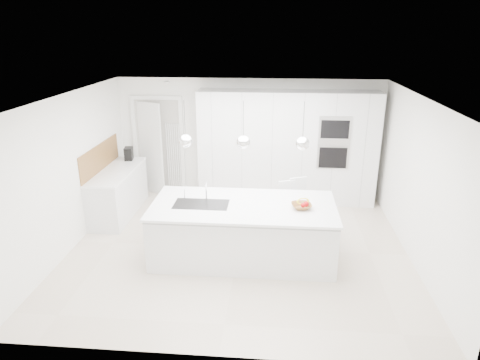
# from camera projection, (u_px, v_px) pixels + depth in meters

# --- Properties ---
(floor) EXTENTS (5.50, 5.50, 0.00)m
(floor) POSITION_uv_depth(u_px,v_px,m) (238.00, 248.00, 7.13)
(floor) COLOR beige
(floor) RESTS_ON ground
(wall_back) EXTENTS (5.50, 0.00, 5.50)m
(wall_back) POSITION_uv_depth(u_px,v_px,m) (249.00, 138.00, 9.05)
(wall_back) COLOR white
(wall_back) RESTS_ON ground
(wall_left) EXTENTS (0.00, 5.00, 5.00)m
(wall_left) POSITION_uv_depth(u_px,v_px,m) (70.00, 173.00, 6.93)
(wall_left) COLOR white
(wall_left) RESTS_ON ground
(ceiling) EXTENTS (5.50, 5.50, 0.00)m
(ceiling) POSITION_uv_depth(u_px,v_px,m) (238.00, 97.00, 6.28)
(ceiling) COLOR white
(ceiling) RESTS_ON wall_back
(tall_cabinets) EXTENTS (3.60, 0.60, 2.30)m
(tall_cabinets) POSITION_uv_depth(u_px,v_px,m) (287.00, 148.00, 8.74)
(tall_cabinets) COLOR white
(tall_cabinets) RESTS_ON floor
(oven_stack) EXTENTS (0.62, 0.04, 1.05)m
(oven_stack) POSITION_uv_depth(u_px,v_px,m) (334.00, 143.00, 8.31)
(oven_stack) COLOR #A5A5A8
(oven_stack) RESTS_ON tall_cabinets
(doorway_frame) EXTENTS (1.11, 0.08, 2.13)m
(doorway_frame) POSITION_uv_depth(u_px,v_px,m) (159.00, 147.00, 9.25)
(doorway_frame) COLOR white
(doorway_frame) RESTS_ON floor
(hallway_door) EXTENTS (0.76, 0.38, 2.00)m
(hallway_door) POSITION_uv_depth(u_px,v_px,m) (147.00, 148.00, 9.23)
(hallway_door) COLOR white
(hallway_door) RESTS_ON floor
(radiator) EXTENTS (0.32, 0.04, 1.40)m
(radiator) POSITION_uv_depth(u_px,v_px,m) (174.00, 155.00, 9.28)
(radiator) COLOR white
(radiator) RESTS_ON floor
(left_base_cabinets) EXTENTS (0.60, 1.80, 0.86)m
(left_base_cabinets) POSITION_uv_depth(u_px,v_px,m) (119.00, 193.00, 8.30)
(left_base_cabinets) COLOR white
(left_base_cabinets) RESTS_ON floor
(left_worktop) EXTENTS (0.62, 1.82, 0.04)m
(left_worktop) POSITION_uv_depth(u_px,v_px,m) (116.00, 171.00, 8.15)
(left_worktop) COLOR white
(left_worktop) RESTS_ON left_base_cabinets
(oak_backsplash) EXTENTS (0.02, 1.80, 0.50)m
(oak_backsplash) POSITION_uv_depth(u_px,v_px,m) (100.00, 157.00, 8.08)
(oak_backsplash) COLOR olive
(oak_backsplash) RESTS_ON wall_left
(island_base) EXTENTS (2.80, 1.20, 0.86)m
(island_base) POSITION_uv_depth(u_px,v_px,m) (243.00, 233.00, 6.69)
(island_base) COLOR white
(island_base) RESTS_ON floor
(island_worktop) EXTENTS (2.84, 1.40, 0.04)m
(island_worktop) POSITION_uv_depth(u_px,v_px,m) (243.00, 206.00, 6.59)
(island_worktop) COLOR white
(island_worktop) RESTS_ON island_base
(island_sink) EXTENTS (0.84, 0.44, 0.18)m
(island_sink) POSITION_uv_depth(u_px,v_px,m) (201.00, 209.00, 6.61)
(island_sink) COLOR #3F3F42
(island_sink) RESTS_ON island_worktop
(island_tap) EXTENTS (0.02, 0.02, 0.30)m
(island_tap) POSITION_uv_depth(u_px,v_px,m) (206.00, 191.00, 6.72)
(island_tap) COLOR white
(island_tap) RESTS_ON island_worktop
(pendant_left) EXTENTS (0.20, 0.20, 0.20)m
(pendant_left) POSITION_uv_depth(u_px,v_px,m) (186.00, 141.00, 6.26)
(pendant_left) COLOR white
(pendant_left) RESTS_ON ceiling
(pendant_mid) EXTENTS (0.20, 0.20, 0.20)m
(pendant_mid) POSITION_uv_depth(u_px,v_px,m) (243.00, 142.00, 6.20)
(pendant_mid) COLOR white
(pendant_mid) RESTS_ON ceiling
(pendant_right) EXTENTS (0.20, 0.20, 0.20)m
(pendant_right) POSITION_uv_depth(u_px,v_px,m) (302.00, 144.00, 6.13)
(pendant_right) COLOR white
(pendant_right) RESTS_ON ceiling
(fruit_bowl) EXTENTS (0.35, 0.35, 0.07)m
(fruit_bowl) POSITION_uv_depth(u_px,v_px,m) (301.00, 206.00, 6.43)
(fruit_bowl) COLOR olive
(fruit_bowl) RESTS_ON island_worktop
(espresso_machine) EXTENTS (0.19, 0.26, 0.26)m
(espresso_machine) POSITION_uv_depth(u_px,v_px,m) (129.00, 154.00, 8.76)
(espresso_machine) COLOR black
(espresso_machine) RESTS_ON left_worktop
(bar_stool_left) EXTENTS (0.45, 0.53, 0.98)m
(bar_stool_left) POSITION_uv_depth(u_px,v_px,m) (286.00, 210.00, 7.39)
(bar_stool_left) COLOR white
(bar_stool_left) RESTS_ON floor
(bar_stool_right) EXTENTS (0.49, 0.56, 1.01)m
(bar_stool_right) POSITION_uv_depth(u_px,v_px,m) (297.00, 208.00, 7.45)
(bar_stool_right) COLOR white
(bar_stool_right) RESTS_ON floor
(apple_a) EXTENTS (0.08, 0.08, 0.08)m
(apple_a) POSITION_uv_depth(u_px,v_px,m) (306.00, 204.00, 6.40)
(apple_a) COLOR #B60C10
(apple_a) RESTS_ON fruit_bowl
(apple_b) EXTENTS (0.07, 0.07, 0.07)m
(apple_b) POSITION_uv_depth(u_px,v_px,m) (303.00, 205.00, 6.38)
(apple_b) COLOR #B60C10
(apple_b) RESTS_ON fruit_bowl
(banana_bunch) EXTENTS (0.23, 0.16, 0.20)m
(banana_bunch) POSITION_uv_depth(u_px,v_px,m) (303.00, 201.00, 6.41)
(banana_bunch) COLOR yellow
(banana_bunch) RESTS_ON fruit_bowl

